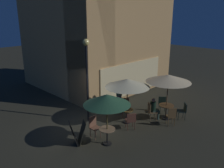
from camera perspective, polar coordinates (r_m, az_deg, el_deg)
The scene contains 19 objects.
ground_plane at distance 12.00m, azimuth -8.32°, elevation -9.89°, with size 60.00×60.00×0.00m, color #2C2A1F.
cafe_building at distance 15.98m, azimuth -4.64°, elevation 13.97°, with size 8.09×8.23×9.11m.
street_lamp_near_corner at distance 11.48m, azimuth -6.17°, elevation 4.61°, with size 0.33×0.33×4.21m.
menu_sandwich_board at distance 10.23m, azimuth -8.37°, elevation -11.66°, with size 0.86×0.81×1.01m.
cafe_table_0 at distance 11.98m, azimuth 3.63°, elevation -7.20°, with size 0.65×0.65×0.71m.
cafe_table_1 at distance 10.11m, azimuth -1.19°, elevation -11.89°, with size 0.69×0.69×0.72m.
cafe_table_2 at distance 12.62m, azimuth 13.04°, elevation -5.84°, with size 0.78×0.78×0.78m.
patio_umbrella_0 at distance 11.41m, azimuth 3.78°, elevation 0.23°, with size 2.20×2.20×2.32m.
patio_umbrella_1 at distance 9.47m, azimuth -1.24°, elevation -3.85°, with size 1.94×1.94×2.26m.
patio_umbrella_2 at distance 12.09m, azimuth 13.55°, elevation 1.31°, with size 2.27×2.27×2.41m.
cafe_chair_0 at distance 11.27m, azimuth 4.60°, elevation -8.61°, with size 0.61×0.61×0.88m.
cafe_chair_1 at distance 12.66m, azimuth 3.28°, elevation -5.26°, with size 0.57×0.57×1.01m.
cafe_chair_2 at distance 10.64m, azimuth -4.42°, elevation -9.91°, with size 0.41×0.41×0.98m.
cafe_chair_3 at distance 13.41m, azimuth 12.18°, elevation -4.58°, with size 0.58×0.58×0.89m.
cafe_chair_4 at distance 12.37m, azimuth 9.45°, elevation -6.29°, with size 0.60×0.60×0.92m.
cafe_chair_5 at distance 11.92m, azimuth 14.25°, elevation -7.36°, with size 0.56×0.56×0.98m.
cafe_chair_6 at distance 12.86m, azimuth 16.89°, elevation -5.98°, with size 0.61×0.61×0.87m.
patron_seated_0 at distance 12.37m, azimuth 10.19°, elevation -5.68°, with size 0.50×0.46×1.20m.
patron_standing_1 at distance 13.03m, azimuth 1.73°, elevation -3.16°, with size 0.32×0.32×1.77m.
Camera 1 is at (-6.21, -8.73, 5.42)m, focal length 37.61 mm.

